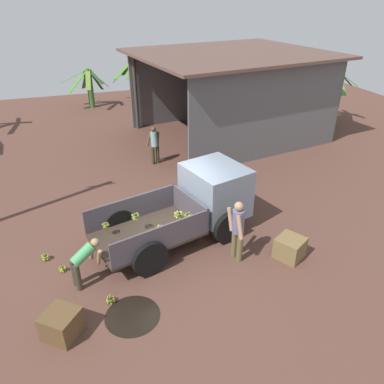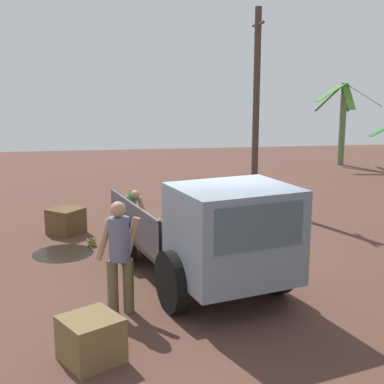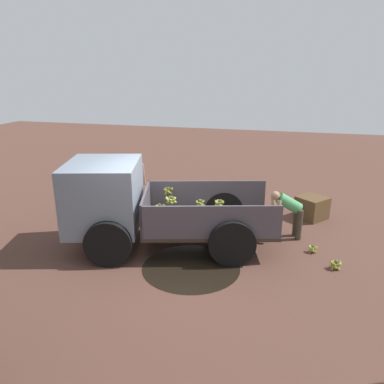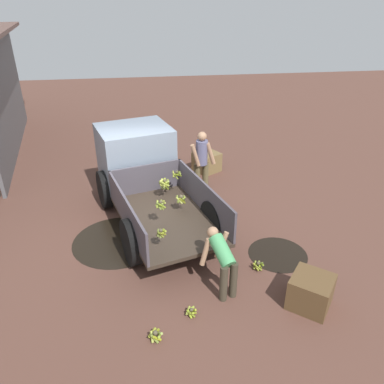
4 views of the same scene
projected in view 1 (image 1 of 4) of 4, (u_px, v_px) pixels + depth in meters
The scene contains 16 objects.
ground at pixel (173, 231), 11.20m from camera, with size 36.00×36.00×0.00m, color brown.
mud_patch_0 at pixel (144, 227), 11.38m from camera, with size 1.99×1.99×0.01m, color black.
mud_patch_1 at pixel (133, 316), 8.31m from camera, with size 1.24×1.24×0.01m, color black.
cargo_truck at pixel (201, 199), 10.82m from camera, with size 4.77×2.91×1.93m.
warehouse_shed at pixel (240, 76), 17.49m from camera, with size 9.46×8.45×3.89m.
banana_palm_0 at pixel (333, 93), 19.66m from camera, with size 2.77×2.60×2.73m.
banana_palm_1 at pixel (132, 80), 23.54m from camera, with size 2.44×2.36×2.42m.
banana_palm_3 at pixel (90, 87), 22.30m from camera, with size 2.74×2.35×2.29m.
person_foreground_visitor at pixel (238, 228), 9.63m from camera, with size 0.41×0.72×1.74m.
person_worker_loading at pixel (83, 260), 8.91m from camera, with size 0.80×0.65×1.17m.
person_bystander_near_shed at pixel (154, 143), 15.16m from camera, with size 0.60×0.40×1.57m.
banana_bunch_on_ground_0 at pixel (45, 257), 9.98m from camera, with size 0.23×0.25×0.20m.
banana_bunch_on_ground_1 at pixel (110, 299), 8.62m from camera, with size 0.23×0.23×0.18m.
banana_bunch_on_ground_2 at pixel (62, 268), 9.58m from camera, with size 0.21×0.21×0.17m.
wooden_crate_0 at pixel (62, 324), 7.73m from camera, with size 0.67×0.67×0.59m, color brown.
wooden_crate_1 at pixel (290, 248), 10.01m from camera, with size 0.68×0.68×0.59m, color brown.
Camera 1 is at (-2.43, -8.96, 6.40)m, focal length 35.00 mm.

